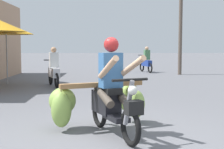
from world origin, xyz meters
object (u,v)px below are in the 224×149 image
Objects in this scene: motorbike_distant_ahead_left at (146,62)px; utility_pole at (181,8)px; motorbike_main_loaded at (101,99)px; market_umbrella_near_shop at (6,29)px; motorbike_distant_ahead_right at (54,71)px.

motorbike_distant_ahead_left is 0.24× the size of utility_pole.
motorbike_main_loaded is 12.41m from motorbike_distant_ahead_left.
utility_pole is (7.42, 3.90, 1.21)m from market_umbrella_near_shop.
motorbike_main_loaded is 11.72m from utility_pole.
motorbike_distant_ahead_right is 7.77m from utility_pole.
market_umbrella_near_shop reaches higher than motorbike_distant_ahead_left.
motorbike_distant_ahead_right is at bearing 106.19° from motorbike_main_loaded.
motorbike_distant_ahead_right is at bearing -123.35° from motorbike_distant_ahead_left.
motorbike_main_loaded is at bearing -62.08° from market_umbrella_near_shop.
motorbike_main_loaded is at bearing -100.70° from motorbike_distant_ahead_left.
motorbike_main_loaded is 0.85× the size of market_umbrella_near_shop.
motorbike_main_loaded reaches higher than motorbike_distant_ahead_right.
market_umbrella_near_shop is (-3.63, 6.85, 1.53)m from motorbike_main_loaded.
motorbike_distant_ahead_left is at bearing 56.65° from motorbike_distant_ahead_right.
market_umbrella_near_shop is (-5.93, -5.35, 1.51)m from motorbike_distant_ahead_left.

